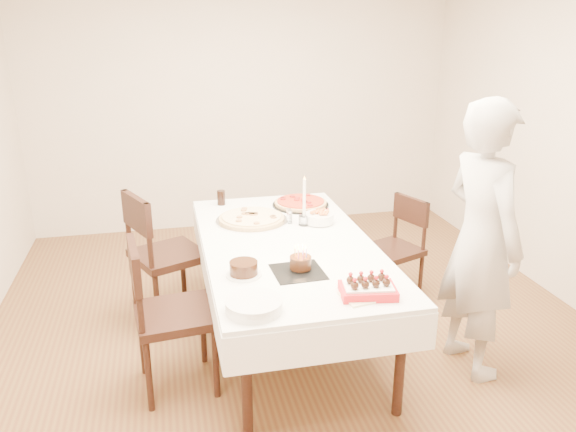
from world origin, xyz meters
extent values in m
plane|color=brown|center=(0.00, 0.00, 0.00)|extent=(5.00, 5.00, 0.00)
cube|color=beige|center=(0.00, 2.50, 1.35)|extent=(4.50, 0.04, 2.70)
cube|color=beige|center=(0.00, -2.50, 1.35)|extent=(4.50, 0.04, 2.70)
cube|color=silver|center=(-0.08, -0.01, 0.38)|extent=(1.82, 2.40, 0.75)
imported|color=beige|center=(1.02, -0.58, 0.89)|extent=(0.51, 0.70, 1.78)
cylinder|color=beige|center=(-0.25, 0.46, 0.77)|extent=(0.71, 0.71, 0.04)
cylinder|color=red|center=(0.20, 0.75, 0.77)|extent=(0.51, 0.51, 0.04)
cube|color=#B21E1E|center=(0.26, 0.56, 0.75)|extent=(0.27, 0.27, 0.01)
cylinder|color=white|center=(0.23, 0.31, 0.79)|extent=(0.25, 0.25, 0.07)
cylinder|color=white|center=(0.11, 0.30, 0.94)|extent=(0.10, 0.10, 0.38)
cylinder|color=black|center=(-0.43, 0.91, 0.81)|extent=(0.08, 0.08, 0.12)
cylinder|color=black|center=(-0.45, -0.46, 0.79)|extent=(0.23, 0.23, 0.09)
cube|color=black|center=(-0.13, -0.49, 0.75)|extent=(0.31, 0.31, 0.01)
cylinder|color=#351E0E|center=(-0.11, -0.46, 0.83)|extent=(0.15, 0.15, 0.14)
cube|color=beige|center=(0.16, -0.88, 0.75)|extent=(0.30, 0.22, 0.02)
cylinder|color=white|center=(-0.47, -0.90, 0.78)|extent=(0.40, 0.40, 0.06)
cylinder|color=white|center=(-0.47, -0.74, 0.75)|extent=(0.22, 0.22, 0.01)
camera|label=1|loc=(-0.87, -3.47, 2.19)|focal=35.00mm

